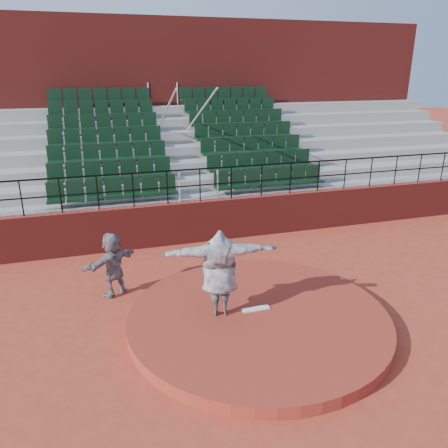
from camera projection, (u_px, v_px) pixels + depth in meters
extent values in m
plane|color=#AB3C26|center=(258.00, 323.00, 9.31)|extent=(90.00, 90.00, 0.00)
cylinder|color=maroon|center=(258.00, 318.00, 9.27)|extent=(5.50, 5.50, 0.25)
cube|color=white|center=(256.00, 309.00, 9.36)|extent=(0.60, 0.15, 0.03)
cube|color=maroon|center=(201.00, 221.00, 13.60)|extent=(24.00, 0.30, 1.30)
cylinder|color=black|center=(200.00, 169.00, 13.05)|extent=(24.00, 0.05, 0.05)
cylinder|color=black|center=(200.00, 185.00, 13.22)|extent=(24.00, 0.04, 0.04)
cylinder|color=black|center=(21.00, 199.00, 11.85)|extent=(0.04, 0.04, 1.00)
cylinder|color=black|center=(60.00, 196.00, 12.12)|extent=(0.04, 0.04, 1.00)
cylinder|color=black|center=(98.00, 193.00, 12.39)|extent=(0.04, 0.04, 1.00)
cylinder|color=black|center=(133.00, 190.00, 12.67)|extent=(0.04, 0.04, 1.00)
cylinder|color=black|center=(167.00, 188.00, 12.94)|extent=(0.04, 0.04, 1.00)
cylinder|color=black|center=(200.00, 185.00, 13.22)|extent=(0.04, 0.04, 1.00)
cylinder|color=black|center=(231.00, 183.00, 13.49)|extent=(0.04, 0.04, 1.00)
cylinder|color=black|center=(262.00, 181.00, 13.77)|extent=(0.04, 0.04, 1.00)
cylinder|color=black|center=(290.00, 178.00, 14.04)|extent=(0.04, 0.04, 1.00)
cylinder|color=black|center=(318.00, 176.00, 14.32)|extent=(0.04, 0.04, 1.00)
cylinder|color=black|center=(345.00, 174.00, 14.59)|extent=(0.04, 0.04, 1.00)
cylinder|color=black|center=(371.00, 172.00, 14.86)|extent=(0.04, 0.04, 1.00)
cylinder|color=black|center=(396.00, 170.00, 15.14)|extent=(0.04, 0.04, 1.00)
cylinder|color=black|center=(420.00, 169.00, 15.41)|extent=(0.04, 0.04, 1.00)
cylinder|color=black|center=(443.00, 167.00, 15.69)|extent=(0.04, 0.04, 1.00)
cube|color=gray|center=(196.00, 215.00, 14.12)|extent=(24.00, 0.85, 1.30)
cube|color=black|center=(114.00, 191.00, 13.10)|extent=(3.85, 0.48, 0.72)
cube|color=black|center=(270.00, 179.00, 14.48)|extent=(3.85, 0.48, 0.72)
cube|color=gray|center=(190.00, 202.00, 14.82)|extent=(24.00, 0.85, 1.70)
cube|color=black|center=(111.00, 172.00, 13.73)|extent=(3.85, 0.48, 0.72)
cube|color=black|center=(261.00, 163.00, 15.12)|extent=(3.85, 0.48, 0.72)
cube|color=gray|center=(185.00, 190.00, 15.52)|extent=(24.00, 0.85, 2.10)
cube|color=black|center=(108.00, 155.00, 14.36)|extent=(3.85, 0.48, 0.72)
cube|color=black|center=(252.00, 147.00, 15.75)|extent=(3.85, 0.48, 0.72)
cube|color=gray|center=(180.00, 179.00, 16.22)|extent=(24.00, 0.85, 2.50)
cube|color=black|center=(106.00, 139.00, 15.00)|extent=(3.85, 0.48, 0.72)
cube|color=black|center=(245.00, 133.00, 16.38)|extent=(3.85, 0.48, 0.72)
cube|color=gray|center=(175.00, 169.00, 16.92)|extent=(24.00, 0.85, 2.90)
cube|color=black|center=(104.00, 124.00, 15.63)|extent=(3.85, 0.48, 0.72)
cube|color=black|center=(237.00, 120.00, 17.01)|extent=(3.85, 0.48, 0.72)
cube|color=gray|center=(171.00, 160.00, 17.62)|extent=(24.00, 0.85, 3.30)
cube|color=black|center=(102.00, 111.00, 16.26)|extent=(3.85, 0.48, 0.72)
cube|color=black|center=(231.00, 107.00, 17.64)|extent=(3.85, 0.48, 0.72)
cube|color=gray|center=(167.00, 152.00, 18.32)|extent=(24.00, 0.85, 3.70)
cube|color=black|center=(100.00, 98.00, 16.89)|extent=(3.85, 0.48, 0.72)
cube|color=black|center=(225.00, 96.00, 18.28)|extent=(3.85, 0.48, 0.72)
cylinder|color=silver|center=(161.00, 121.00, 15.33)|extent=(0.06, 5.97, 2.46)
cylinder|color=silver|center=(194.00, 120.00, 15.66)|extent=(0.06, 5.97, 2.46)
cube|color=maroon|center=(158.00, 106.00, 19.48)|extent=(24.00, 3.00, 7.10)
imported|color=black|center=(219.00, 273.00, 8.93)|extent=(2.38, 0.97, 1.88)
imported|color=black|center=(113.00, 264.00, 10.28)|extent=(1.47, 1.19, 1.57)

